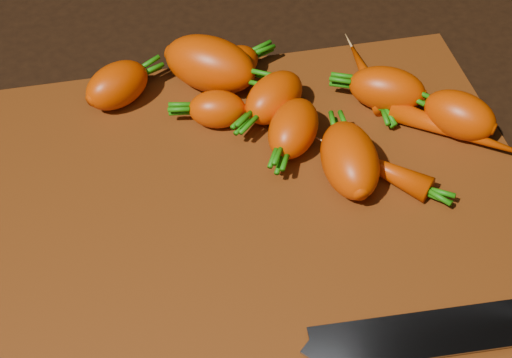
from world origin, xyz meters
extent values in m
cube|color=black|center=(0.00, 0.00, -0.01)|extent=(2.00, 2.00, 0.01)
cube|color=#612A0A|center=(0.00, 0.00, 0.01)|extent=(0.50, 0.40, 0.01)
ellipsoid|color=#C03600|center=(-0.11, 0.16, 0.03)|extent=(0.08, 0.07, 0.04)
ellipsoid|color=#C03600|center=(-0.02, 0.11, 0.03)|extent=(0.06, 0.05, 0.04)
ellipsoid|color=#C03600|center=(-0.02, 0.16, 0.04)|extent=(0.11, 0.10, 0.06)
ellipsoid|color=#C03600|center=(0.09, 0.01, 0.04)|extent=(0.05, 0.09, 0.05)
ellipsoid|color=#C03600|center=(0.04, 0.11, 0.03)|extent=(0.08, 0.08, 0.04)
ellipsoid|color=#C03600|center=(0.01, 0.17, 0.03)|extent=(0.07, 0.06, 0.04)
ellipsoid|color=#C03600|center=(0.15, 0.10, 0.03)|extent=(0.09, 0.07, 0.04)
ellipsoid|color=#C03600|center=(0.14, 0.13, 0.02)|extent=(0.02, 0.10, 0.02)
ellipsoid|color=#C03600|center=(0.20, 0.04, 0.02)|extent=(0.11, 0.10, 0.02)
ellipsoid|color=#C03600|center=(0.12, 0.01, 0.02)|extent=(0.08, 0.09, 0.02)
ellipsoid|color=#C03600|center=(0.05, 0.06, 0.03)|extent=(0.08, 0.08, 0.04)
ellipsoid|color=#C03600|center=(0.21, 0.05, 0.03)|extent=(0.08, 0.08, 0.04)
cube|color=gray|center=(0.01, -0.16, 0.02)|extent=(0.22, 0.05, 0.00)
cube|color=gray|center=(0.12, -0.16, 0.02)|extent=(0.02, 0.03, 0.02)
camera|label=1|loc=(-0.08, -0.40, 0.50)|focal=50.00mm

